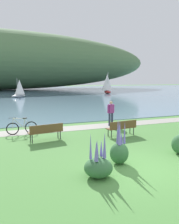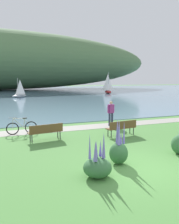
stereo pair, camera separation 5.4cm
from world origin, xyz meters
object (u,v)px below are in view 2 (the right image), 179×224
park_bench_further_along (46,131)px  bicycle_leaning_near_bench (22,127)px  park_bench_near_camera (122,127)px  person_at_shoreline (111,112)px  sailboat_nearest_to_shore (20,88)px  sailboat_mid_bay (108,83)px

park_bench_further_along → bicycle_leaning_near_bench: bearing=118.8°
park_bench_near_camera → bicycle_leaning_near_bench: (-5.24, 2.49, -0.12)m
park_bench_further_along → bicycle_leaning_near_bench: size_ratio=1.05×
person_at_shoreline → sailboat_nearest_to_shore: bearing=97.8°
park_bench_further_along → person_at_shoreline: 5.41m
bicycle_leaning_near_bench → sailboat_mid_bay: bearing=56.7°
park_bench_further_along → sailboat_mid_bay: size_ratio=0.40×
park_bench_near_camera → sailboat_nearest_to_shore: size_ratio=0.55×
park_bench_further_along → bicycle_leaning_near_bench: (-1.05, 1.90, -0.12)m
sailboat_nearest_to_shore → bicycle_leaning_near_bench: bearing=-94.5°
park_bench_near_camera → sailboat_mid_bay: 37.97m
park_bench_near_camera → park_bench_further_along: same height
park_bench_near_camera → park_bench_further_along: (-4.20, 0.59, 0.00)m
person_at_shoreline → park_bench_near_camera: bearing=-104.2°
bicycle_leaning_near_bench → person_at_shoreline: 5.99m
sailboat_mid_bay → park_bench_further_along: bearing=-120.5°
park_bench_near_camera → person_at_shoreline: 2.95m
park_bench_near_camera → sailboat_nearest_to_shore: 30.59m
sailboat_mid_bay → sailboat_nearest_to_shore: bearing=-167.7°
park_bench_further_along → sailboat_nearest_to_shore: sailboat_nearest_to_shore is taller
park_bench_near_camera → bicycle_leaning_near_bench: bicycle_leaning_near_bench is taller
park_bench_near_camera → bicycle_leaning_near_bench: bearing=154.6°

